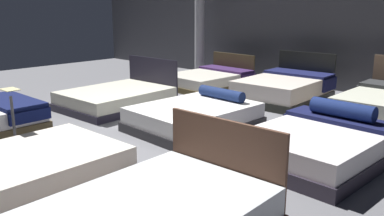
{
  "coord_description": "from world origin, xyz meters",
  "views": [
    {
      "loc": [
        4.61,
        -4.55,
        2.08
      ],
      "look_at": [
        0.18,
        0.12,
        0.45
      ],
      "focal_mm": 38.08,
      "sensor_mm": 36.0,
      "label": 1
    }
  ],
  "objects_px": {
    "bed_6": "(209,80)",
    "price_sign": "(14,128)",
    "bed_4": "(195,116)",
    "bed_1": "(33,167)",
    "bed_7": "(284,89)",
    "bed_5": "(318,145)",
    "support_pillar": "(200,17)",
    "bed_3": "(117,98)"
  },
  "relations": [
    {
      "from": "bed_1",
      "to": "bed_5",
      "type": "xyz_separation_m",
      "value": [
        2.21,
        2.96,
        0.06
      ]
    },
    {
      "from": "bed_4",
      "to": "bed_6",
      "type": "bearing_deg",
      "value": 129.87
    },
    {
      "from": "bed_6",
      "to": "bed_1",
      "type": "bearing_deg",
      "value": -66.13
    },
    {
      "from": "bed_5",
      "to": "support_pillar",
      "type": "xyz_separation_m",
      "value": [
        -5.91,
        4.06,
        1.51
      ]
    },
    {
      "from": "bed_1",
      "to": "bed_7",
      "type": "bearing_deg",
      "value": 89.57
    },
    {
      "from": "bed_3",
      "to": "bed_7",
      "type": "height_order",
      "value": "bed_7"
    },
    {
      "from": "bed_4",
      "to": "bed_7",
      "type": "distance_m",
      "value": 2.96
    },
    {
      "from": "bed_3",
      "to": "bed_4",
      "type": "relative_size",
      "value": 1.01
    },
    {
      "from": "bed_5",
      "to": "support_pillar",
      "type": "height_order",
      "value": "support_pillar"
    },
    {
      "from": "bed_6",
      "to": "bed_7",
      "type": "distance_m",
      "value": 2.22
    },
    {
      "from": "bed_7",
      "to": "support_pillar",
      "type": "height_order",
      "value": "support_pillar"
    },
    {
      "from": "bed_1",
      "to": "bed_6",
      "type": "bearing_deg",
      "value": 110.12
    },
    {
      "from": "bed_4",
      "to": "price_sign",
      "type": "distance_m",
      "value": 2.88
    },
    {
      "from": "bed_6",
      "to": "price_sign",
      "type": "bearing_deg",
      "value": -75.94
    },
    {
      "from": "bed_1",
      "to": "bed_4",
      "type": "height_order",
      "value": "bed_4"
    },
    {
      "from": "bed_4",
      "to": "bed_1",
      "type": "bearing_deg",
      "value": -86.01
    },
    {
      "from": "bed_4",
      "to": "bed_6",
      "type": "distance_m",
      "value": 3.68
    },
    {
      "from": "bed_4",
      "to": "support_pillar",
      "type": "xyz_separation_m",
      "value": [
        -3.63,
        4.08,
        1.54
      ]
    },
    {
      "from": "bed_6",
      "to": "bed_7",
      "type": "relative_size",
      "value": 0.95
    },
    {
      "from": "price_sign",
      "to": "support_pillar",
      "type": "bearing_deg",
      "value": 110.67
    },
    {
      "from": "bed_1",
      "to": "bed_7",
      "type": "relative_size",
      "value": 0.92
    },
    {
      "from": "bed_7",
      "to": "support_pillar",
      "type": "distance_m",
      "value": 4.06
    },
    {
      "from": "bed_3",
      "to": "bed_6",
      "type": "xyz_separation_m",
      "value": [
        -0.02,
        2.95,
        -0.0
      ]
    },
    {
      "from": "bed_1",
      "to": "bed_3",
      "type": "bearing_deg",
      "value": 126.61
    },
    {
      "from": "price_sign",
      "to": "support_pillar",
      "type": "xyz_separation_m",
      "value": [
        -2.54,
        6.74,
        1.39
      ]
    },
    {
      "from": "bed_1",
      "to": "bed_4",
      "type": "relative_size",
      "value": 0.95
    },
    {
      "from": "bed_6",
      "to": "bed_5",
      "type": "bearing_deg",
      "value": -30.39
    },
    {
      "from": "bed_5",
      "to": "price_sign",
      "type": "relative_size",
      "value": 2.18
    },
    {
      "from": "bed_6",
      "to": "price_sign",
      "type": "xyz_separation_m",
      "value": [
        1.15,
        -5.59,
        0.16
      ]
    },
    {
      "from": "bed_3",
      "to": "bed_5",
      "type": "xyz_separation_m",
      "value": [
        4.49,
        0.03,
        0.04
      ]
    },
    {
      "from": "bed_6",
      "to": "bed_7",
      "type": "bearing_deg",
      "value": 3.17
    },
    {
      "from": "bed_3",
      "to": "bed_4",
      "type": "height_order",
      "value": "bed_3"
    },
    {
      "from": "bed_1",
      "to": "bed_7",
      "type": "xyz_separation_m",
      "value": [
        -0.09,
        5.91,
        0.09
      ]
    },
    {
      "from": "bed_4",
      "to": "support_pillar",
      "type": "distance_m",
      "value": 5.67
    },
    {
      "from": "bed_6",
      "to": "bed_7",
      "type": "height_order",
      "value": "bed_7"
    },
    {
      "from": "bed_5",
      "to": "support_pillar",
      "type": "distance_m",
      "value": 7.33
    },
    {
      "from": "price_sign",
      "to": "support_pillar",
      "type": "height_order",
      "value": "support_pillar"
    },
    {
      "from": "bed_6",
      "to": "bed_4",
      "type": "bearing_deg",
      "value": -50.24
    },
    {
      "from": "bed_6",
      "to": "support_pillar",
      "type": "relative_size",
      "value": 0.61
    },
    {
      "from": "support_pillar",
      "to": "bed_5",
      "type": "bearing_deg",
      "value": -34.5
    },
    {
      "from": "bed_5",
      "to": "bed_7",
      "type": "distance_m",
      "value": 3.74
    },
    {
      "from": "bed_6",
      "to": "support_pillar",
      "type": "bearing_deg",
      "value": 143.04
    }
  ]
}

